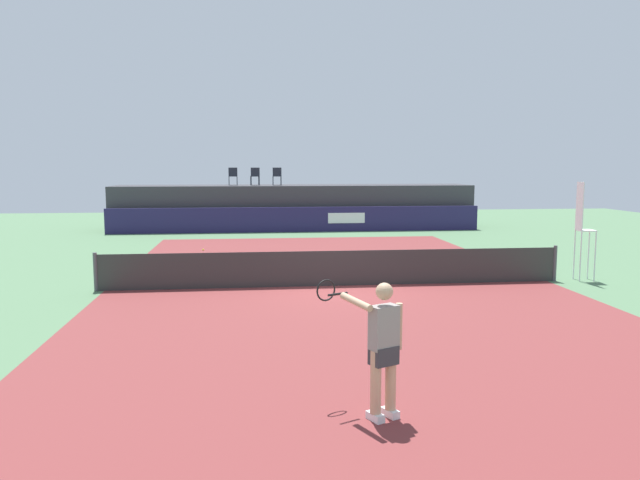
% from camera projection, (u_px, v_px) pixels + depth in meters
% --- Properties ---
extents(ground_plane, '(48.00, 48.00, 0.00)m').
position_uv_depth(ground_plane, '(322.00, 267.00, 19.55)').
color(ground_plane, '#4C704C').
extents(court_inner, '(12.00, 22.00, 0.00)m').
position_uv_depth(court_inner, '(335.00, 286.00, 16.60)').
color(court_inner, maroon).
rests_on(court_inner, ground).
extents(sponsor_wall, '(18.00, 0.22, 1.20)m').
position_uv_depth(sponsor_wall, '(297.00, 220.00, 29.84)').
color(sponsor_wall, '#231E4C').
rests_on(sponsor_wall, ground).
extents(spectator_platform, '(18.00, 2.80, 2.20)m').
position_uv_depth(spectator_platform, '(294.00, 207.00, 31.55)').
color(spectator_platform, '#38383D').
rests_on(spectator_platform, ground).
extents(spectator_chair_far_left, '(0.45, 0.45, 0.89)m').
position_uv_depth(spectator_chair_far_left, '(233.00, 175.00, 31.16)').
color(spectator_chair_far_left, '#1E232D').
rests_on(spectator_chair_far_left, spectator_platform).
extents(spectator_chair_left, '(0.47, 0.47, 0.89)m').
position_uv_depth(spectator_chair_left, '(255.00, 175.00, 31.02)').
color(spectator_chair_left, '#1E232D').
rests_on(spectator_chair_left, spectator_platform).
extents(spectator_chair_center, '(0.45, 0.45, 0.89)m').
position_uv_depth(spectator_chair_center, '(277.00, 175.00, 31.18)').
color(spectator_chair_center, '#1E232D').
rests_on(spectator_chair_center, spectator_platform).
extents(umpire_chair, '(0.48, 0.48, 2.76)m').
position_uv_depth(umpire_chair, '(582.00, 224.00, 17.19)').
color(umpire_chair, white).
rests_on(umpire_chair, ground).
extents(tennis_net, '(12.40, 0.02, 0.95)m').
position_uv_depth(tennis_net, '(335.00, 268.00, 16.54)').
color(tennis_net, '#2D2D2D').
rests_on(tennis_net, ground).
extents(net_post_near, '(0.10, 0.10, 1.00)m').
position_uv_depth(net_post_near, '(95.00, 272.00, 15.84)').
color(net_post_near, '#4C4C51').
rests_on(net_post_near, ground).
extents(net_post_far, '(0.10, 0.10, 1.00)m').
position_uv_depth(net_post_far, '(555.00, 263.00, 17.22)').
color(net_post_far, '#4C4C51').
rests_on(net_post_far, ground).
extents(tennis_player, '(1.04, 1.05, 1.77)m').
position_uv_depth(tennis_player, '(382.00, 345.00, 7.83)').
color(tennis_player, white).
rests_on(tennis_player, court_inner).
extents(tennis_ball, '(0.07, 0.07, 0.07)m').
position_uv_depth(tennis_ball, '(203.00, 250.00, 23.37)').
color(tennis_ball, '#D8EA33').
rests_on(tennis_ball, court_inner).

